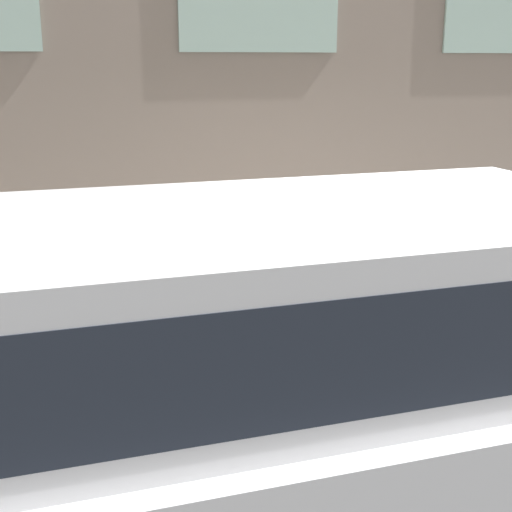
% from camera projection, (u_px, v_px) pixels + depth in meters
% --- Properties ---
extents(ground_plane, '(80.00, 80.00, 0.00)m').
position_uv_depth(ground_plane, '(379.00, 409.00, 5.29)').
color(ground_plane, '#38383A').
extents(sidewalk, '(2.88, 60.00, 0.18)m').
position_uv_depth(sidewalk, '(307.00, 330.00, 6.59)').
color(sidewalk, gray).
rests_on(sidewalk, ground_plane).
extents(fire_hydrant, '(0.38, 0.48, 0.79)m').
position_uv_depth(fire_hydrant, '(297.00, 317.00, 5.53)').
color(fire_hydrant, gold).
rests_on(fire_hydrant, sidewalk).
extents(person, '(0.30, 0.20, 1.23)m').
position_uv_depth(person, '(214.00, 275.00, 5.45)').
color(person, '#726651').
rests_on(person, sidewalk).
extents(parked_truck_silver_near, '(1.98, 5.34, 1.85)m').
position_uv_depth(parked_truck_silver_near, '(283.00, 370.00, 3.43)').
color(parked_truck_silver_near, black).
rests_on(parked_truck_silver_near, ground_plane).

